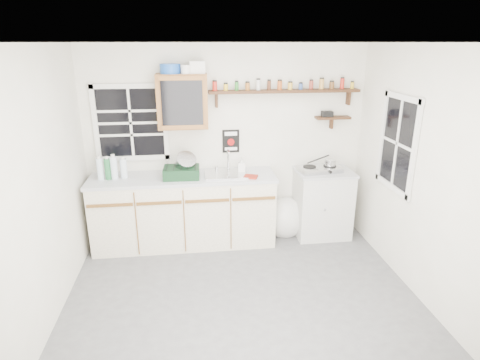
% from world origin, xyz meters
% --- Properties ---
extents(room, '(3.64, 3.24, 2.54)m').
position_xyz_m(room, '(0.00, 0.00, 1.25)').
color(room, '#4C4C4E').
rests_on(room, ground).
extents(main_cabinet, '(2.31, 0.63, 0.92)m').
position_xyz_m(main_cabinet, '(-0.58, 1.30, 0.46)').
color(main_cabinet, '#B9AE99').
rests_on(main_cabinet, floor).
extents(right_cabinet, '(0.73, 0.57, 0.91)m').
position_xyz_m(right_cabinet, '(1.25, 1.32, 0.46)').
color(right_cabinet, beige).
rests_on(right_cabinet, floor).
extents(sink, '(0.52, 0.44, 0.29)m').
position_xyz_m(sink, '(-0.05, 1.30, 0.93)').
color(sink, '#B5B5B9').
rests_on(sink, main_cabinet).
extents(upper_cabinet, '(0.60, 0.32, 0.65)m').
position_xyz_m(upper_cabinet, '(-0.55, 1.44, 1.82)').
color(upper_cabinet, brown).
rests_on(upper_cabinet, wall_back).
extents(upper_cabinet_clutter, '(0.53, 0.24, 0.14)m').
position_xyz_m(upper_cabinet_clutter, '(-0.55, 1.44, 2.21)').
color(upper_cabinet_clutter, '#1A4DAA').
rests_on(upper_cabinet_clutter, upper_cabinet).
extents(spice_shelf, '(1.91, 0.18, 0.35)m').
position_xyz_m(spice_shelf, '(0.72, 1.51, 1.93)').
color(spice_shelf, black).
rests_on(spice_shelf, wall_back).
extents(secondary_shelf, '(0.45, 0.16, 0.24)m').
position_xyz_m(secondary_shelf, '(1.36, 1.52, 1.58)').
color(secondary_shelf, black).
rests_on(secondary_shelf, wall_back).
extents(warning_sign, '(0.22, 0.02, 0.30)m').
position_xyz_m(warning_sign, '(0.05, 1.59, 1.28)').
color(warning_sign, black).
rests_on(warning_sign, wall_back).
extents(window_back, '(0.93, 0.03, 0.98)m').
position_xyz_m(window_back, '(-1.20, 1.59, 1.55)').
color(window_back, black).
rests_on(window_back, wall_back).
extents(window_right, '(0.03, 0.78, 1.08)m').
position_xyz_m(window_right, '(1.79, 0.55, 1.45)').
color(window_right, black).
rests_on(window_right, wall_back).
extents(water_bottles, '(0.35, 0.11, 0.31)m').
position_xyz_m(water_bottles, '(-1.43, 1.30, 1.06)').
color(water_bottles, silver).
rests_on(water_bottles, main_cabinet).
extents(dish_rack, '(0.45, 0.34, 0.33)m').
position_xyz_m(dish_rack, '(-0.58, 1.26, 1.02)').
color(dish_rack, black).
rests_on(dish_rack, main_cabinet).
extents(soap_bottle, '(0.10, 0.10, 0.20)m').
position_xyz_m(soap_bottle, '(0.16, 1.35, 1.02)').
color(soap_bottle, white).
rests_on(soap_bottle, main_cabinet).
extents(rag, '(0.20, 0.19, 0.02)m').
position_xyz_m(rag, '(0.25, 1.14, 0.93)').
color(rag, maroon).
rests_on(rag, main_cabinet).
extents(hotplate, '(0.58, 0.36, 0.08)m').
position_xyz_m(hotplate, '(1.18, 1.31, 0.95)').
color(hotplate, '#B5B5B9').
rests_on(hotplate, right_cabinet).
extents(saucepan, '(0.34, 0.20, 0.15)m').
position_xyz_m(saucepan, '(1.30, 1.31, 1.02)').
color(saucepan, '#B5B5B9').
rests_on(saucepan, hotplate).
extents(trash_bag, '(0.48, 0.43, 0.55)m').
position_xyz_m(trash_bag, '(0.77, 1.40, 0.23)').
color(trash_bag, silver).
rests_on(trash_bag, floor).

